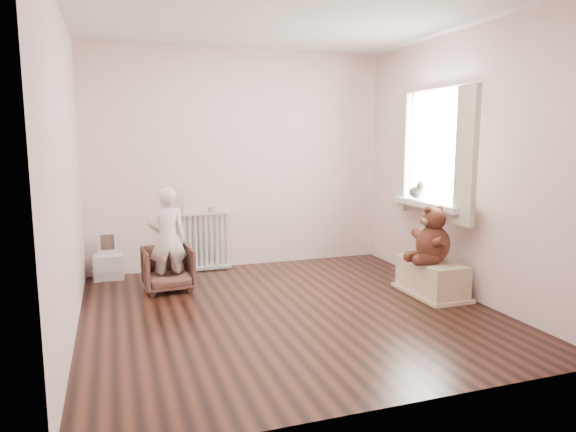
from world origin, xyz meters
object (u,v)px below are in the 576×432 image
object	(u,v)px
armchair	(168,269)
child	(167,239)
teddy_bear	(434,229)
radiator	(203,238)
toy_bench	(432,275)
plush_cat	(417,190)
toy_vanity	(108,255)

from	to	relation	value
armchair	child	world-z (taller)	child
armchair	teddy_bear	xyz separation A→B (m)	(2.46, -1.04, 0.44)
armchair	radiator	bearing A→B (deg)	51.08
radiator	child	xyz separation A→B (m)	(-0.48, -0.73, 0.16)
toy_bench	plush_cat	distance (m)	0.97
plush_cat	toy_vanity	bearing A→B (deg)	154.68
toy_vanity	teddy_bear	size ratio (longest dim) A/B	0.90
toy_vanity	toy_bench	size ratio (longest dim) A/B	0.68
armchair	toy_bench	size ratio (longest dim) A/B	0.68
plush_cat	armchair	bearing A→B (deg)	163.73
child	armchair	bearing A→B (deg)	-93.55
child	teddy_bear	world-z (taller)	child
radiator	child	size ratio (longest dim) A/B	0.66
armchair	plush_cat	bearing A→B (deg)	-13.70
toy_bench	plush_cat	bearing A→B (deg)	75.32
radiator	child	bearing A→B (deg)	-123.47
teddy_bear	plush_cat	bearing A→B (deg)	74.08
radiator	teddy_bear	distance (m)	2.64
radiator	plush_cat	size ratio (longest dim) A/B	2.84
plush_cat	radiator	bearing A→B (deg)	145.74
toy_vanity	child	xyz separation A→B (m)	(0.58, -0.70, 0.27)
armchair	plush_cat	xyz separation A→B (m)	(2.63, -0.47, 0.77)
radiator	toy_bench	world-z (taller)	radiator
radiator	plush_cat	world-z (taller)	plush_cat
armchair	child	size ratio (longest dim) A/B	0.47
toy_bench	teddy_bear	xyz separation A→B (m)	(-0.03, -0.03, 0.47)
teddy_bear	toy_bench	bearing A→B (deg)	52.84
teddy_bear	armchair	bearing A→B (deg)	157.48
armchair	toy_vanity	bearing A→B (deg)	128.44
toy_vanity	plush_cat	size ratio (longest dim) A/B	2.03
toy_vanity	radiator	bearing A→B (deg)	1.62
toy_bench	plush_cat	size ratio (longest dim) A/B	2.99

